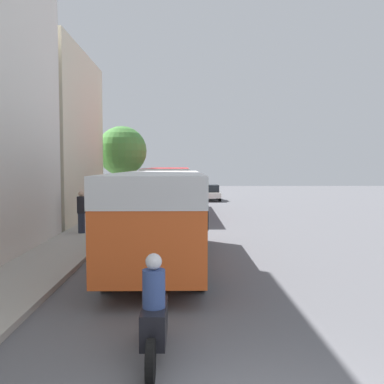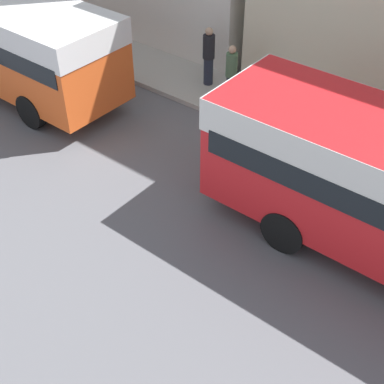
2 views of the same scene
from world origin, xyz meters
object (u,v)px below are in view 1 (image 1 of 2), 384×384
object	(u,v)px
bus_lead	(160,205)
pedestrian_walking_away	(98,209)
car_crossing	(209,192)
bus_following	(168,184)
pedestrian_near_curb	(81,211)
motorcycle_behind_lead	(154,317)

from	to	relation	value
bus_lead	pedestrian_walking_away	size ratio (longest dim) A/B	5.19
bus_lead	car_crossing	distance (m)	24.79
bus_following	car_crossing	distance (m)	10.77
pedestrian_near_curb	motorcycle_behind_lead	bearing A→B (deg)	-71.42
bus_following	bus_lead	bearing A→B (deg)	-88.96
motorcycle_behind_lead	pedestrian_walking_away	bearing A→B (deg)	105.10
pedestrian_near_curb	pedestrian_walking_away	bearing A→B (deg)	68.09
bus_lead	motorcycle_behind_lead	distance (m)	6.73
bus_following	pedestrian_walking_away	world-z (taller)	bus_following
car_crossing	pedestrian_near_curb	xyz separation A→B (m)	(-6.74, -19.24, 0.36)
motorcycle_behind_lead	car_crossing	xyz separation A→B (m)	(2.72, 31.19, 0.05)
bus_following	motorcycle_behind_lead	xyz separation A→B (m)	(0.55, -21.00, -1.23)
bus_lead	pedestrian_near_curb	xyz separation A→B (m)	(-3.73, 5.34, -0.79)
bus_lead	pedestrian_near_curb	distance (m)	6.56
pedestrian_near_curb	bus_lead	bearing A→B (deg)	-55.06
pedestrian_near_curb	pedestrian_walking_away	xyz separation A→B (m)	(0.47, 1.18, -0.03)
bus_following	pedestrian_walking_away	distance (m)	8.46
bus_lead	pedestrian_near_curb	size ratio (longest dim) A/B	5.00
bus_lead	car_crossing	world-z (taller)	bus_lead
pedestrian_walking_away	bus_lead	bearing A→B (deg)	-63.47
motorcycle_behind_lead	pedestrian_walking_away	xyz separation A→B (m)	(-3.54, 13.13, 0.38)
bus_lead	pedestrian_near_curb	bearing A→B (deg)	124.94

